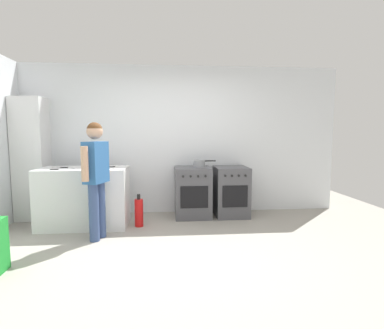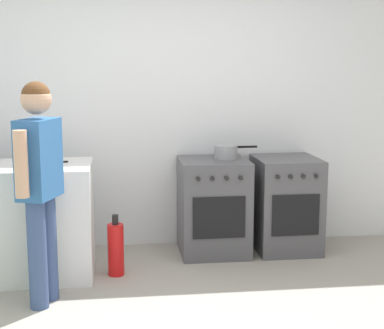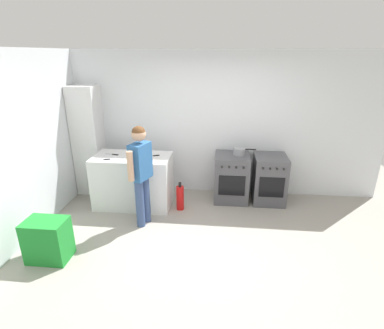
% 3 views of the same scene
% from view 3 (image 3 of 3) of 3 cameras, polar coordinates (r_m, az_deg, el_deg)
% --- Properties ---
extents(ground_plane, '(8.00, 8.00, 0.00)m').
position_cam_3_polar(ground_plane, '(4.27, 2.82, -15.94)').
color(ground_plane, gray).
extents(back_wall, '(6.00, 0.10, 2.60)m').
position_cam_3_polar(back_wall, '(5.52, 4.21, 7.57)').
color(back_wall, silver).
rests_on(back_wall, ground).
extents(side_wall_left, '(0.10, 3.10, 2.60)m').
position_cam_3_polar(side_wall_left, '(4.87, -28.80, 3.29)').
color(side_wall_left, silver).
rests_on(side_wall_left, ground).
extents(counter_unit, '(1.30, 0.70, 0.90)m').
position_cam_3_polar(counter_unit, '(5.29, -11.11, -3.05)').
color(counter_unit, silver).
rests_on(counter_unit, ground).
extents(oven_left, '(0.60, 0.62, 0.85)m').
position_cam_3_polar(oven_left, '(5.43, 7.53, -2.46)').
color(oven_left, '#4C4C51').
rests_on(oven_left, ground).
extents(oven_right, '(0.56, 0.62, 0.85)m').
position_cam_3_polar(oven_right, '(5.50, 14.50, -2.68)').
color(oven_right, '#4C4C51').
rests_on(oven_right, ground).
extents(pot, '(0.39, 0.21, 0.12)m').
position_cam_3_polar(pot, '(5.31, 9.02, 2.49)').
color(pot, gray).
rests_on(pot, oven_left).
extents(knife_chef, '(0.30, 0.16, 0.01)m').
position_cam_3_polar(knife_chef, '(5.07, -7.79, 1.60)').
color(knife_chef, silver).
rests_on(knife_chef, counter_unit).
extents(knife_utility, '(0.25, 0.08, 0.01)m').
position_cam_3_polar(knife_utility, '(5.29, -14.95, 1.88)').
color(knife_utility, silver).
rests_on(knife_utility, counter_unit).
extents(knife_carving, '(0.32, 0.16, 0.01)m').
position_cam_3_polar(knife_carving, '(5.06, -14.88, 1.03)').
color(knife_carving, silver).
rests_on(knife_carving, counter_unit).
extents(person, '(0.30, 0.54, 1.57)m').
position_cam_3_polar(person, '(4.48, -9.72, -0.77)').
color(person, '#384C7A').
rests_on(person, ground).
extents(fire_extinguisher, '(0.13, 0.13, 0.50)m').
position_cam_3_polar(fire_extinguisher, '(5.13, -2.28, -6.32)').
color(fire_extinguisher, red).
rests_on(fire_extinguisher, ground).
extents(recycling_crate_lower, '(0.52, 0.36, 0.28)m').
position_cam_3_polar(recycling_crate_lower, '(4.44, -25.48, -14.35)').
color(recycling_crate_lower, '#1E842D').
rests_on(recycling_crate_lower, ground).
extents(recycling_crate_upper, '(0.52, 0.36, 0.28)m').
position_cam_3_polar(recycling_crate_upper, '(4.30, -26.06, -11.25)').
color(recycling_crate_upper, '#1E842D').
rests_on(recycling_crate_upper, recycling_crate_lower).
extents(larder_cabinet, '(0.48, 0.44, 2.00)m').
position_cam_3_polar(larder_cabinet, '(5.87, -19.09, 4.25)').
color(larder_cabinet, silver).
rests_on(larder_cabinet, ground).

